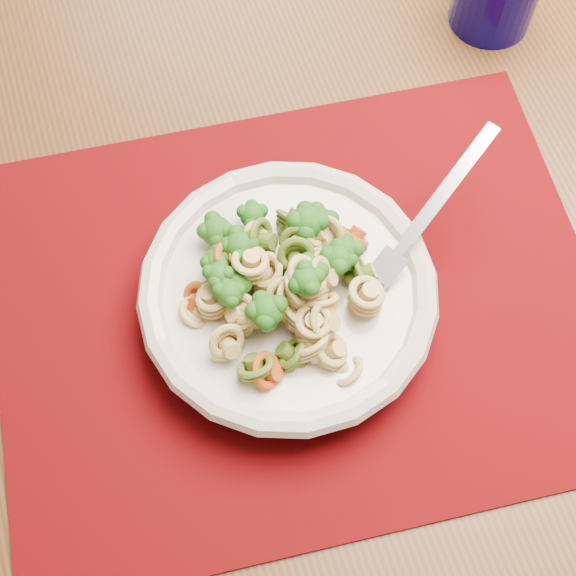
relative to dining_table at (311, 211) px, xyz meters
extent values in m
cube|color=#482518|center=(0.19, 0.47, -0.59)|extent=(4.00, 4.00, 0.01)
cube|color=#553018|center=(0.00, 0.00, 0.08)|extent=(1.38, 1.03, 0.04)
cube|color=#553018|center=(0.49, 0.45, -0.26)|extent=(0.08, 0.08, 0.66)
cube|color=#4F0303|center=(-0.03, -0.15, 0.11)|extent=(0.52, 0.42, 0.00)
cylinder|color=beige|center=(-0.04, -0.15, 0.11)|extent=(0.10, 0.10, 0.01)
cylinder|color=beige|center=(-0.04, -0.15, 0.13)|extent=(0.21, 0.21, 0.03)
torus|color=beige|center=(-0.04, -0.15, 0.14)|extent=(0.23, 0.23, 0.02)
camera|label=1|loc=(-0.07, -0.40, 0.70)|focal=50.00mm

